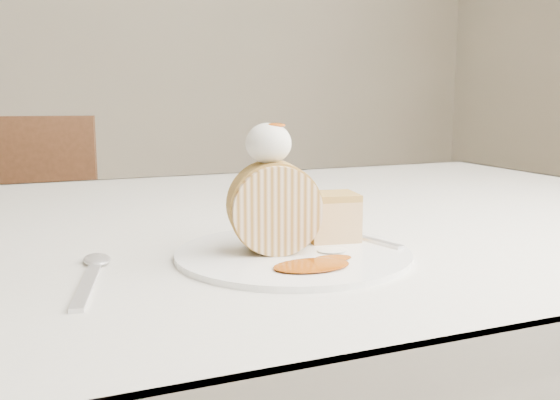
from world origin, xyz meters
name	(u,v)px	position (x,y,z in m)	size (l,w,h in m)	color
table	(252,281)	(0.00, 0.20, 0.66)	(1.40, 0.90, 0.75)	beige
chair_far	(22,264)	(-0.30, 1.07, 0.49)	(0.48, 0.48, 0.86)	brown
plate	(293,254)	(-0.03, -0.01, 0.75)	(0.24, 0.24, 0.01)	white
roulade_slice	(275,208)	(-0.05, -0.01, 0.80)	(0.09, 0.09, 0.05)	beige
cake_chunk	(332,220)	(0.03, 0.02, 0.78)	(0.05, 0.05, 0.04)	#AC8341
whipped_cream	(268,143)	(-0.05, 0.00, 0.86)	(0.05, 0.05, 0.04)	silver
caramel_drizzle	(274,120)	(-0.05, 0.00, 0.89)	(0.02, 0.02, 0.00)	#8F3905
caramel_pool	(311,265)	(-0.04, -0.07, 0.76)	(0.07, 0.05, 0.00)	#8F3905
fork	(366,239)	(0.06, 0.00, 0.76)	(0.02, 0.14, 0.00)	silver
spoon	(87,286)	(-0.23, -0.04, 0.75)	(0.02, 0.15, 0.00)	silver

